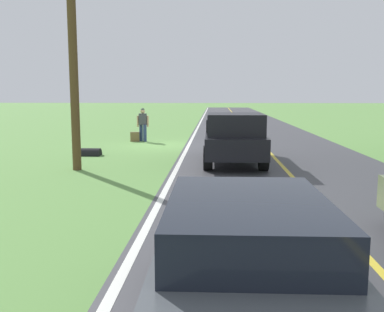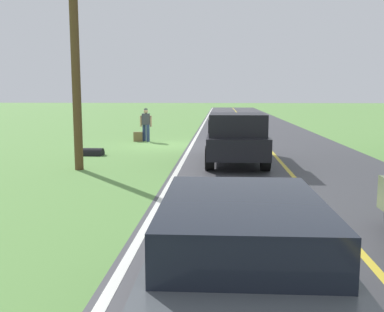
{
  "view_description": "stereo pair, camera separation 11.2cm",
  "coord_description": "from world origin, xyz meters",
  "px_view_note": "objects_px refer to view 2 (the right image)",
  "views": [
    {
      "loc": [
        -2.52,
        21.08,
        2.47
      ],
      "look_at": [
        -2.02,
        11.62,
        1.13
      ],
      "focal_mm": 41.02,
      "sensor_mm": 36.0,
      "label": 1
    },
    {
      "loc": [
        -2.63,
        21.07,
        2.47
      ],
      "look_at": [
        -2.02,
        11.62,
        1.13
      ],
      "focal_mm": 41.02,
      "sensor_mm": 36.0,
      "label": 2
    }
  ],
  "objects_px": {
    "pickup_truck_passing": "(236,137)",
    "utility_pole_roadside": "(75,50)",
    "sedan_ahead_same_lane": "(242,266)",
    "suitcase_carried": "(138,137)",
    "hitchhiker_walking": "(146,123)"
  },
  "relations": [
    {
      "from": "suitcase_carried",
      "to": "sedan_ahead_same_lane",
      "type": "height_order",
      "value": "sedan_ahead_same_lane"
    },
    {
      "from": "sedan_ahead_same_lane",
      "to": "utility_pole_roadside",
      "type": "bearing_deg",
      "value": -63.47
    },
    {
      "from": "suitcase_carried",
      "to": "utility_pole_roadside",
      "type": "relative_size",
      "value": 0.06
    },
    {
      "from": "pickup_truck_passing",
      "to": "utility_pole_roadside",
      "type": "relative_size",
      "value": 0.7
    },
    {
      "from": "hitchhiker_walking",
      "to": "suitcase_carried",
      "type": "bearing_deg",
      "value": 14.99
    },
    {
      "from": "hitchhiker_walking",
      "to": "utility_pole_roadside",
      "type": "bearing_deg",
      "value": 85.15
    },
    {
      "from": "suitcase_carried",
      "to": "pickup_truck_passing",
      "type": "relative_size",
      "value": 0.09
    },
    {
      "from": "hitchhiker_walking",
      "to": "utility_pole_roadside",
      "type": "height_order",
      "value": "utility_pole_roadside"
    },
    {
      "from": "pickup_truck_passing",
      "to": "utility_pole_roadside",
      "type": "distance_m",
      "value": 6.16
    },
    {
      "from": "sedan_ahead_same_lane",
      "to": "suitcase_carried",
      "type": "bearing_deg",
      "value": -76.18
    },
    {
      "from": "hitchhiker_walking",
      "to": "sedan_ahead_same_lane",
      "type": "distance_m",
      "value": 18.97
    },
    {
      "from": "pickup_truck_passing",
      "to": "hitchhiker_walking",
      "type": "bearing_deg",
      "value": -58.21
    },
    {
      "from": "suitcase_carried",
      "to": "sedan_ahead_same_lane",
      "type": "bearing_deg",
      "value": 9.68
    },
    {
      "from": "suitcase_carried",
      "to": "sedan_ahead_same_lane",
      "type": "distance_m",
      "value": 18.96
    },
    {
      "from": "suitcase_carried",
      "to": "utility_pole_roadside",
      "type": "height_order",
      "value": "utility_pole_roadside"
    }
  ]
}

